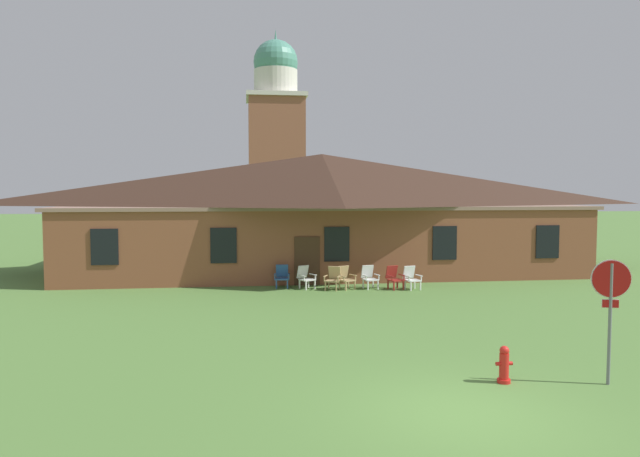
% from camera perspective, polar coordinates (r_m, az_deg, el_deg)
% --- Properties ---
extents(ground_plane, '(200.00, 200.00, 0.00)m').
position_cam_1_polar(ground_plane, '(11.34, 13.82, -17.29)').
color(ground_plane, '#517A38').
extents(brick_building, '(25.14, 10.40, 5.96)m').
position_cam_1_polar(brick_building, '(29.93, 0.18, 1.75)').
color(brick_building, brown).
rests_on(brick_building, ground).
extents(dome_tower, '(5.18, 5.18, 18.17)m').
position_cam_1_polar(dome_tower, '(51.80, -4.34, 8.34)').
color(dome_tower, '#93563D').
rests_on(dome_tower, ground).
extents(stop_sign, '(0.78, 0.25, 2.63)m').
position_cam_1_polar(stop_sign, '(13.51, 26.69, -5.97)').
color(stop_sign, slate).
rests_on(stop_sign, ground).
extents(lawn_chair_by_porch, '(0.68, 0.71, 0.96)m').
position_cam_1_polar(lawn_chair_by_porch, '(24.46, -3.76, -4.66)').
color(lawn_chair_by_porch, '#2D5693').
rests_on(lawn_chair_by_porch, ground).
extents(lawn_chair_near_door, '(0.83, 0.86, 0.96)m').
position_cam_1_polar(lawn_chair_near_door, '(24.17, -1.45, -4.75)').
color(lawn_chair_near_door, silver).
rests_on(lawn_chair_near_door, ground).
extents(lawn_chair_left_end, '(0.81, 0.85, 0.96)m').
position_cam_1_polar(lawn_chair_left_end, '(23.87, 1.32, -4.86)').
color(lawn_chair_left_end, tan).
rests_on(lawn_chair_left_end, ground).
extents(lawn_chair_middle, '(0.81, 0.85, 0.96)m').
position_cam_1_polar(lawn_chair_middle, '(24.06, 2.51, -4.79)').
color(lawn_chair_middle, tan).
rests_on(lawn_chair_middle, ground).
extents(lawn_chair_right_end, '(0.74, 0.78, 0.96)m').
position_cam_1_polar(lawn_chair_right_end, '(24.28, 4.86, -4.73)').
color(lawn_chair_right_end, white).
rests_on(lawn_chair_right_end, ground).
extents(lawn_chair_far_side, '(0.76, 0.81, 0.96)m').
position_cam_1_polar(lawn_chair_far_side, '(24.26, 7.29, -4.75)').
color(lawn_chair_far_side, maroon).
rests_on(lawn_chair_far_side, ground).
extents(lawn_chair_under_eave, '(0.74, 0.79, 0.96)m').
position_cam_1_polar(lawn_chair_under_eave, '(24.28, 8.96, -4.76)').
color(lawn_chair_under_eave, white).
rests_on(lawn_chair_under_eave, ground).
extents(fire_hydrant, '(0.36, 0.28, 0.79)m').
position_cam_1_polar(fire_hydrant, '(13.14, 17.66, -12.69)').
color(fire_hydrant, red).
rests_on(fire_hydrant, ground).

